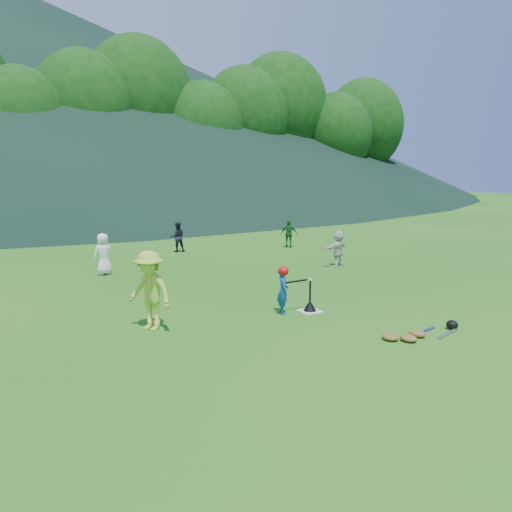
{
  "coord_description": "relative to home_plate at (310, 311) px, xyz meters",
  "views": [
    {
      "loc": [
        -6.36,
        -8.93,
        3.13
      ],
      "look_at": [
        0.0,
        2.5,
        0.9
      ],
      "focal_mm": 35.0,
      "sensor_mm": 36.0,
      "label": 1
    }
  ],
  "objects": [
    {
      "name": "outfield_fence",
      "position": [
        0.0,
        28.0,
        0.69
      ],
      "size": [
        70.07,
        0.08,
        1.33
      ],
      "color": "gray",
      "rests_on": "ground"
    },
    {
      "name": "fielder_c",
      "position": [
        4.8,
        8.3,
        0.56
      ],
      "size": [
        0.7,
        0.63,
        1.14
      ],
      "primitive_type": "imported",
      "rotation": [
        0.0,
        0.0,
        2.5
      ],
      "color": "#1B5A21",
      "rests_on": "ground"
    },
    {
      "name": "adult_coach",
      "position": [
        -3.53,
        0.49,
        0.79
      ],
      "size": [
        1.02,
        1.19,
        1.59
      ],
      "primitive_type": "imported",
      "rotation": [
        0.0,
        0.0,
        -1.06
      ],
      "color": "#AFCE3C",
      "rests_on": "ground"
    },
    {
      "name": "tree_line",
      "position": [
        0.2,
        33.83,
        8.2
      ],
      "size": [
        70.04,
        11.4,
        14.82
      ],
      "color": "#382314",
      "rests_on": "ground"
    },
    {
      "name": "fielder_b",
      "position": [
        0.36,
        9.47,
        0.58
      ],
      "size": [
        0.66,
        0.56,
        1.18
      ],
      "primitive_type": "imported",
      "rotation": [
        0.0,
        0.0,
        2.91
      ],
      "color": "black",
      "rests_on": "ground"
    },
    {
      "name": "fielder_a",
      "position": [
        -3.15,
        6.4,
        0.63
      ],
      "size": [
        0.7,
        0.54,
        1.28
      ],
      "primitive_type": "imported",
      "rotation": [
        0.0,
        0.0,
        3.38
      ],
      "color": "white",
      "rests_on": "ground"
    },
    {
      "name": "fielder_d",
      "position": [
        3.96,
        4.04,
        0.59
      ],
      "size": [
        1.17,
        0.68,
        1.2
      ],
      "primitive_type": "imported",
      "rotation": [
        0.0,
        0.0,
        3.46
      ],
      "color": "silver",
      "rests_on": "ground"
    },
    {
      "name": "baseball",
      "position": [
        0.0,
        0.0,
        0.73
      ],
      "size": [
        0.08,
        0.08,
        0.08
      ],
      "primitive_type": "sphere",
      "color": "white",
      "rests_on": "batting_tee"
    },
    {
      "name": "equipment_pile",
      "position": [
        0.8,
        -2.44,
        0.06
      ],
      "size": [
        1.8,
        0.61,
        0.19
      ],
      "color": "olive",
      "rests_on": "ground"
    },
    {
      "name": "home_plate",
      "position": [
        0.0,
        0.0,
        0.0
      ],
      "size": [
        0.45,
        0.45,
        0.02
      ],
      "primitive_type": "cube",
      "color": "silver",
      "rests_on": "ground"
    },
    {
      "name": "batter_child",
      "position": [
        -0.62,
        0.16,
        0.51
      ],
      "size": [
        0.37,
        0.44,
        1.04
      ],
      "primitive_type": "imported",
      "rotation": [
        0.0,
        0.0,
        1.2
      ],
      "color": "#154993",
      "rests_on": "ground"
    },
    {
      "name": "batter_gear",
      "position": [
        -0.6,
        0.16,
        0.93
      ],
      "size": [
        0.73,
        0.26,
        0.4
      ],
      "color": "#B30E0B",
      "rests_on": "ground"
    },
    {
      "name": "ground",
      "position": [
        0.0,
        0.0,
        -0.01
      ],
      "size": [
        120.0,
        120.0,
        0.0
      ],
      "primitive_type": "plane",
      "color": "#1E5E15",
      "rests_on": "ground"
    },
    {
      "name": "batting_tee",
      "position": [
        0.0,
        0.0,
        0.12
      ],
      "size": [
        0.3,
        0.3,
        0.68
      ],
      "color": "black",
      "rests_on": "home_plate"
    }
  ]
}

